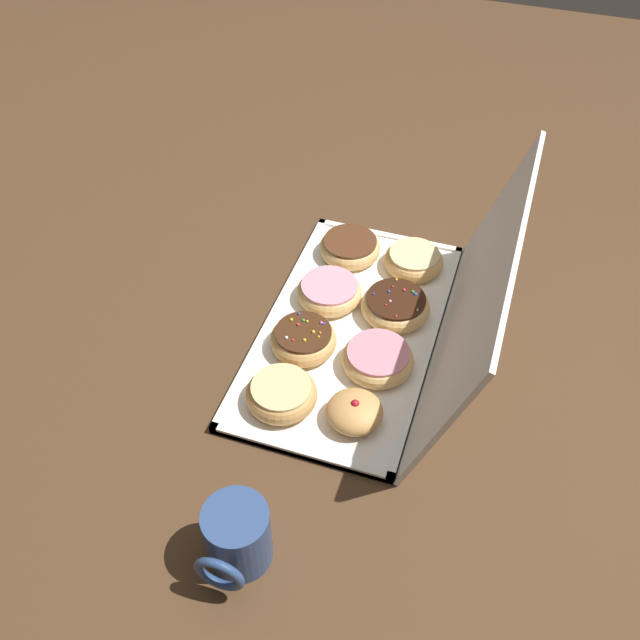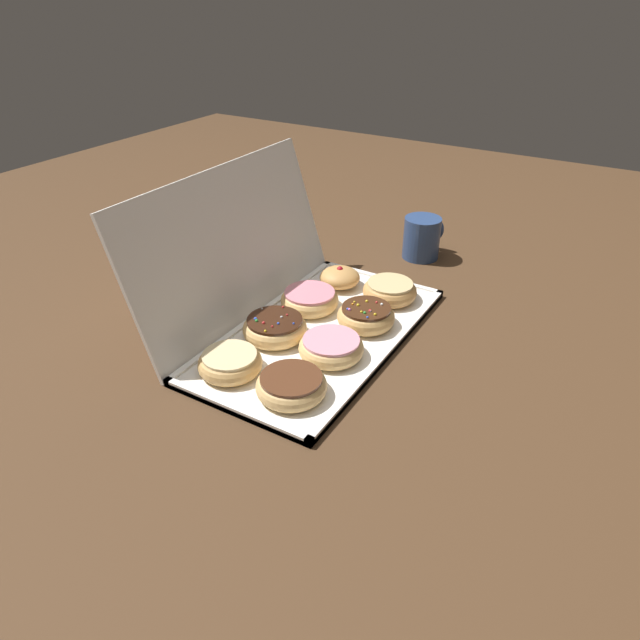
{
  "view_description": "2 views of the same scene",
  "coord_description": "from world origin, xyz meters",
  "views": [
    {
      "loc": [
        0.83,
        0.22,
        0.92
      ],
      "look_at": [
        0.03,
        -0.05,
        0.05
      ],
      "focal_mm": 40.25,
      "sensor_mm": 36.0,
      "label": 1
    },
    {
      "loc": [
        -0.8,
        -0.48,
        0.6
      ],
      "look_at": [
        -0.03,
        -0.02,
        0.06
      ],
      "focal_mm": 32.45,
      "sensor_mm": 36.0,
      "label": 2
    }
  ],
  "objects": [
    {
      "name": "ground_plane",
      "position": [
        0.0,
        0.0,
        0.0
      ],
      "size": [
        3.0,
        3.0,
        0.0
      ],
      "primitive_type": "plane",
      "color": "#4C331E"
    },
    {
      "name": "donut_box",
      "position": [
        0.0,
        0.0,
        0.01
      ],
      "size": [
        0.54,
        0.29,
        0.01
      ],
      "color": "white",
      "rests_on": "ground"
    },
    {
      "name": "box_lid_open",
      "position": [
        0.0,
        0.19,
        0.14
      ],
      "size": [
        0.54,
        0.1,
        0.29
      ],
      "primitive_type": "cube",
      "rotation": [
        1.27,
        0.0,
        0.0
      ],
      "color": "white",
      "rests_on": "ground"
    },
    {
      "name": "chocolate_frosted_donut_0",
      "position": [
        -0.19,
        -0.06,
        0.03
      ],
      "size": [
        0.12,
        0.12,
        0.04
      ],
      "color": "#E5B770",
      "rests_on": "donut_box"
    },
    {
      "name": "pink_frosted_donut_1",
      "position": [
        -0.06,
        -0.06,
        0.03
      ],
      "size": [
        0.12,
        0.12,
        0.04
      ],
      "color": "#E5B770",
      "rests_on": "donut_box"
    },
    {
      "name": "sprinkle_donut_2",
      "position": [
        0.07,
        -0.06,
        0.03
      ],
      "size": [
        0.11,
        0.11,
        0.04
      ],
      "color": "tan",
      "rests_on": "donut_box"
    },
    {
      "name": "glazed_ring_donut_3",
      "position": [
        0.19,
        -0.06,
        0.03
      ],
      "size": [
        0.11,
        0.11,
        0.04
      ],
      "color": "tan",
      "rests_on": "donut_box"
    },
    {
      "name": "glazed_ring_donut_4",
      "position": [
        -0.19,
        0.07,
        0.03
      ],
      "size": [
        0.11,
        0.11,
        0.04
      ],
      "color": "tan",
      "rests_on": "donut_box"
    },
    {
      "name": "sprinkle_donut_5",
      "position": [
        -0.06,
        0.06,
        0.03
      ],
      "size": [
        0.12,
        0.12,
        0.04
      ],
      "color": "#E5B770",
      "rests_on": "donut_box"
    },
    {
      "name": "pink_frosted_donut_6",
      "position": [
        0.07,
        0.07,
        0.03
      ],
      "size": [
        0.12,
        0.12,
        0.04
      ],
      "color": "#E5B770",
      "rests_on": "donut_box"
    },
    {
      "name": "jelly_filled_donut_7",
      "position": [
        0.18,
        0.06,
        0.03
      ],
      "size": [
        0.09,
        0.09,
        0.05
      ],
      "color": "tan",
      "rests_on": "donut_box"
    },
    {
      "name": "coffee_mug",
      "position": [
        0.44,
        -0.02,
        0.05
      ],
      "size": [
        0.11,
        0.09,
        0.1
      ],
      "color": "navy",
      "rests_on": "ground"
    }
  ]
}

